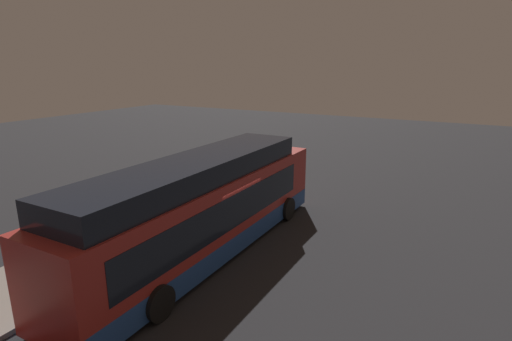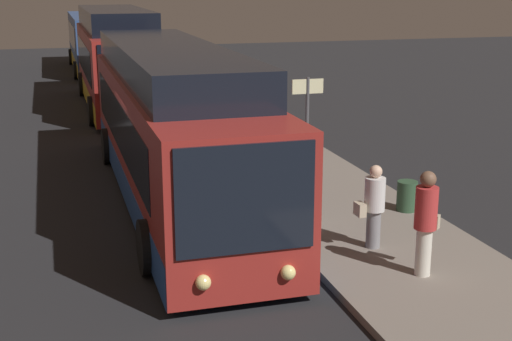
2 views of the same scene
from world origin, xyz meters
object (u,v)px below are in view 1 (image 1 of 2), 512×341
bus_lead (204,211)px  passenger_boarding (212,183)px  passenger_waiting (204,194)px  trash_bin (161,198)px  sign_post (76,208)px  suitcase (202,212)px  passenger_with_bags (223,173)px

bus_lead → passenger_boarding: (4.58, 2.91, -0.61)m
bus_lead → passenger_waiting: bus_lead is taller
trash_bin → sign_post: bearing=-173.7°
suitcase → sign_post: 4.99m
passenger_waiting → trash_bin: bearing=169.9°
passenger_with_bags → trash_bin: bearing=115.1°
trash_bin → bus_lead: bearing=-121.4°
sign_post → passenger_with_bags: bearing=-6.0°
bus_lead → passenger_with_bags: 6.79m
bus_lead → sign_post: size_ratio=5.48×
passenger_waiting → suitcase: (-0.48, -0.24, -0.64)m
passenger_boarding → trash_bin: passenger_boarding is taller
passenger_boarding → sign_post: bearing=-11.1°
passenger_boarding → passenger_waiting: bearing=23.6°
trash_bin → passenger_boarding: bearing=-42.7°
passenger_waiting → sign_post: size_ratio=0.78×
passenger_with_bags → trash_bin: 3.54m
sign_post → bus_lead: bearing=-63.3°
passenger_waiting → trash_bin: (0.03, 2.51, -0.62)m
bus_lead → trash_bin: bus_lead is taller
bus_lead → sign_post: (-2.04, 4.04, 0.03)m
passenger_with_bags → sign_post: sign_post is taller
passenger_waiting → trash_bin: size_ratio=2.74×
passenger_boarding → suitcase: bearing=23.9°
passenger_waiting → passenger_with_bags: size_ratio=0.98×
passenger_boarding → passenger_with_bags: size_ratio=0.87×
passenger_with_bags → passenger_waiting: bearing=157.8°
trash_bin → suitcase: bearing=-100.6°
bus_lead → passenger_boarding: size_ratio=7.92×
sign_post → trash_bin: bearing=6.3°
passenger_waiting → sign_post: (-4.79, 1.98, 0.53)m
passenger_with_bags → suitcase: passenger_with_bags is taller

